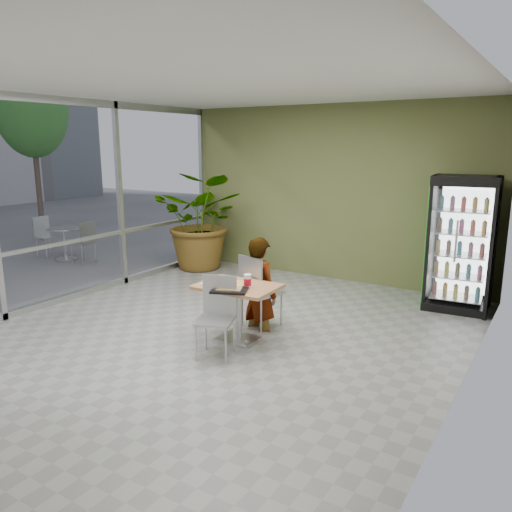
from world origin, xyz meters
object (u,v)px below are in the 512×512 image
object	(u,v)px
soda_cup	(247,281)
chair_far	(256,286)
dining_table	(238,301)
potted_plant	(203,221)
seated_woman	(260,293)
cafeteria_tray	(229,290)
chair_near	(217,309)
beverage_fridge	(460,244)

from	to	relation	value
soda_cup	chair_far	bearing A→B (deg)	112.16
dining_table	potted_plant	bearing A→B (deg)	134.38
seated_woman	cafeteria_tray	bearing A→B (deg)	111.68
chair_near	seated_woman	bearing A→B (deg)	72.95
dining_table	cafeteria_tray	bearing A→B (deg)	-75.67
potted_plant	soda_cup	bearing A→B (deg)	-44.21
potted_plant	chair_near	bearing A→B (deg)	-49.63
soda_cup	beverage_fridge	bearing A→B (deg)	56.40
soda_cup	potted_plant	world-z (taller)	potted_plant
chair_far	cafeteria_tray	distance (m)	0.83
soda_cup	potted_plant	distance (m)	4.13
seated_woman	soda_cup	world-z (taller)	seated_woman
dining_table	potted_plant	size ratio (longest dim) A/B	0.53
chair_far	soda_cup	bearing A→B (deg)	127.38
seated_woman	beverage_fridge	xyz separation A→B (m)	(2.14, 2.29, 0.53)
seated_woman	chair_near	bearing A→B (deg)	107.54
cafeteria_tray	potted_plant	world-z (taller)	potted_plant
beverage_fridge	cafeteria_tray	bearing A→B (deg)	-127.80
beverage_fridge	chair_near	bearing A→B (deg)	-127.12
potted_plant	cafeteria_tray	bearing A→B (deg)	-47.54
beverage_fridge	potted_plant	xyz separation A→B (m)	(-4.89, -0.03, -0.04)
chair_far	cafeteria_tray	xyz separation A→B (m)	(0.13, -0.81, 0.16)
seated_woman	cafeteria_tray	world-z (taller)	seated_woman
chair_far	cafeteria_tray	size ratio (longest dim) A/B	2.36
seated_woman	potted_plant	size ratio (longest dim) A/B	0.80
chair_far	soda_cup	xyz separation A→B (m)	(0.23, -0.56, 0.23)
chair_far	seated_woman	bearing A→B (deg)	-102.54
chair_near	beverage_fridge	xyz separation A→B (m)	(2.09, 3.33, 0.46)
chair_far	seated_woman	distance (m)	0.13
dining_table	chair_far	distance (m)	0.54
seated_woman	chair_far	bearing A→B (deg)	77.46
chair_far	beverage_fridge	size ratio (longest dim) A/B	0.50
chair_far	chair_near	bearing A→B (deg)	109.31
dining_table	seated_woman	distance (m)	0.59
soda_cup	potted_plant	bearing A→B (deg)	135.79
chair_near	soda_cup	size ratio (longest dim) A/B	5.62
dining_table	soda_cup	world-z (taller)	soda_cup
soda_cup	chair_near	bearing A→B (deg)	-111.05
soda_cup	seated_woman	bearing A→B (deg)	108.07
chair_near	beverage_fridge	bearing A→B (deg)	38.44
chair_far	potted_plant	bearing A→B (deg)	-25.07
cafeteria_tray	beverage_fridge	bearing A→B (deg)	57.13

